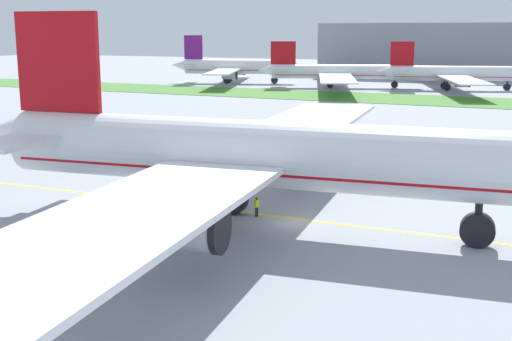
{
  "coord_description": "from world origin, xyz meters",
  "views": [
    {
      "loc": [
        19.41,
        -50.57,
        15.79
      ],
      "look_at": [
        -4.44,
        1.85,
        3.77
      ],
      "focal_mm": 47.39,
      "sensor_mm": 36.0,
      "label": 1
    }
  ],
  "objects_px": {
    "airliner_foreground": "(252,155)",
    "parked_airliner_far_right": "(454,74)",
    "service_truck_baggage_loader": "(333,116)",
    "parked_airliner_far_centre": "(338,72)",
    "ground_crew_marshaller_front": "(59,281)",
    "ground_crew_wingwalker_port": "(257,205)",
    "parked_airliner_far_left": "(234,67)",
    "service_truck_fuel_bowser": "(417,153)"
  },
  "relations": [
    {
      "from": "parked_airliner_far_right",
      "to": "service_truck_fuel_bowser",
      "type": "bearing_deg",
      "value": -83.79
    },
    {
      "from": "ground_crew_wingwalker_port",
      "to": "ground_crew_marshaller_front",
      "type": "bearing_deg",
      "value": -99.12
    },
    {
      "from": "service_truck_baggage_loader",
      "to": "parked_airliner_far_right",
      "type": "height_order",
      "value": "parked_airliner_far_right"
    },
    {
      "from": "airliner_foreground",
      "to": "service_truck_baggage_loader",
      "type": "xyz_separation_m",
      "value": [
        -12.92,
        60.79,
        -4.44
      ]
    },
    {
      "from": "airliner_foreground",
      "to": "ground_crew_marshaller_front",
      "type": "xyz_separation_m",
      "value": [
        -4.21,
        -18.64,
        -4.85
      ]
    },
    {
      "from": "service_truck_baggage_loader",
      "to": "service_truck_fuel_bowser",
      "type": "bearing_deg",
      "value": -55.56
    },
    {
      "from": "service_truck_fuel_bowser",
      "to": "parked_airliner_far_left",
      "type": "height_order",
      "value": "parked_airliner_far_left"
    },
    {
      "from": "service_truck_fuel_bowser",
      "to": "parked_airliner_far_centre",
      "type": "distance_m",
      "value": 109.41
    },
    {
      "from": "airliner_foreground",
      "to": "ground_crew_marshaller_front",
      "type": "bearing_deg",
      "value": -102.72
    },
    {
      "from": "ground_crew_marshaller_front",
      "to": "service_truck_fuel_bowser",
      "type": "relative_size",
      "value": 0.31
    },
    {
      "from": "airliner_foreground",
      "to": "ground_crew_wingwalker_port",
      "type": "distance_m",
      "value": 5.54
    },
    {
      "from": "airliner_foreground",
      "to": "service_truck_fuel_bowser",
      "type": "distance_m",
      "value": 32.71
    },
    {
      "from": "airliner_foreground",
      "to": "parked_airliner_far_centre",
      "type": "relative_size",
      "value": 1.19
    },
    {
      "from": "airliner_foreground",
      "to": "service_truck_baggage_loader",
      "type": "height_order",
      "value": "airliner_foreground"
    },
    {
      "from": "service_truck_fuel_bowser",
      "to": "parked_airliner_far_left",
      "type": "bearing_deg",
      "value": 126.1
    },
    {
      "from": "airliner_foreground",
      "to": "parked_airliner_far_right",
      "type": "xyz_separation_m",
      "value": [
        -4.46,
        137.78,
        -1.57
      ]
    },
    {
      "from": "service_truck_baggage_loader",
      "to": "parked_airliner_far_right",
      "type": "relative_size",
      "value": 0.08
    },
    {
      "from": "ground_crew_wingwalker_port",
      "to": "parked_airliner_far_left",
      "type": "xyz_separation_m",
      "value": [
        -67.63,
        132.6,
        3.76
      ]
    },
    {
      "from": "service_truck_baggage_loader",
      "to": "parked_airliner_far_centre",
      "type": "distance_m",
      "value": 75.16
    },
    {
      "from": "airliner_foreground",
      "to": "parked_airliner_far_right",
      "type": "bearing_deg",
      "value": 91.85
    },
    {
      "from": "service_truck_baggage_loader",
      "to": "parked_airliner_far_left",
      "type": "xyz_separation_m",
      "value": [
        -55.51,
        74.37,
        3.36
      ]
    },
    {
      "from": "ground_crew_wingwalker_port",
      "to": "parked_airliner_far_centre",
      "type": "xyz_separation_m",
      "value": [
        -34.09,
        130.04,
        3.25
      ]
    },
    {
      "from": "service_truck_baggage_loader",
      "to": "parked_airliner_far_left",
      "type": "height_order",
      "value": "parked_airliner_far_left"
    },
    {
      "from": "service_truck_fuel_bowser",
      "to": "parked_airliner_far_centre",
      "type": "relative_size",
      "value": 0.08
    },
    {
      "from": "ground_crew_wingwalker_port",
      "to": "service_truck_fuel_bowser",
      "type": "height_order",
      "value": "service_truck_fuel_bowser"
    },
    {
      "from": "ground_crew_wingwalker_port",
      "to": "parked_airliner_far_left",
      "type": "distance_m",
      "value": 148.9
    },
    {
      "from": "ground_crew_marshaller_front",
      "to": "parked_airliner_far_right",
      "type": "relative_size",
      "value": 0.03
    },
    {
      "from": "service_truck_baggage_loader",
      "to": "parked_airliner_far_centre",
      "type": "bearing_deg",
      "value": 107.01
    },
    {
      "from": "service_truck_fuel_bowser",
      "to": "parked_airliner_far_right",
      "type": "xyz_separation_m",
      "value": [
        -11.55,
        106.16,
        2.92
      ]
    },
    {
      "from": "ground_crew_wingwalker_port",
      "to": "parked_airliner_far_right",
      "type": "bearing_deg",
      "value": 91.55
    },
    {
      "from": "airliner_foreground",
      "to": "ground_crew_marshaller_front",
      "type": "relative_size",
      "value": 49.98
    },
    {
      "from": "service_truck_baggage_loader",
      "to": "parked_airliner_far_right",
      "type": "xyz_separation_m",
      "value": [
        8.46,
        76.98,
        2.87
      ]
    },
    {
      "from": "ground_crew_marshaller_front",
      "to": "service_truck_baggage_loader",
      "type": "relative_size",
      "value": 0.34
    },
    {
      "from": "parked_airliner_far_centre",
      "to": "parked_airliner_far_right",
      "type": "relative_size",
      "value": 1.1
    },
    {
      "from": "airliner_foreground",
      "to": "parked_airliner_far_centre",
      "type": "xyz_separation_m",
      "value": [
        -34.89,
        132.61,
        -1.59
      ]
    },
    {
      "from": "ground_crew_marshaller_front",
      "to": "service_truck_fuel_bowser",
      "type": "height_order",
      "value": "service_truck_fuel_bowser"
    },
    {
      "from": "ground_crew_wingwalker_port",
      "to": "parked_airliner_far_centre",
      "type": "distance_m",
      "value": 134.47
    },
    {
      "from": "parked_airliner_far_centre",
      "to": "parked_airliner_far_right",
      "type": "distance_m",
      "value": 30.87
    },
    {
      "from": "ground_crew_wingwalker_port",
      "to": "service_truck_baggage_loader",
      "type": "height_order",
      "value": "service_truck_baggage_loader"
    },
    {
      "from": "ground_crew_marshaller_front",
      "to": "service_truck_baggage_loader",
      "type": "bearing_deg",
      "value": 96.26
    },
    {
      "from": "airliner_foreground",
      "to": "parked_airliner_far_right",
      "type": "height_order",
      "value": "airliner_foreground"
    },
    {
      "from": "airliner_foreground",
      "to": "parked_airliner_far_right",
      "type": "distance_m",
      "value": 137.86
    }
  ]
}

